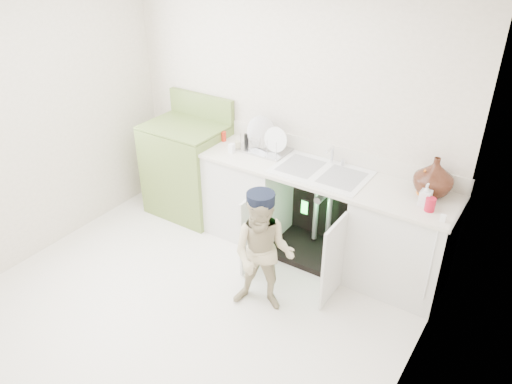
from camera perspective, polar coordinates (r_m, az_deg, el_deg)
ground at (r=4.43m, az=-7.12°, el=-12.44°), size 3.50×3.50×0.00m
room_shell at (r=3.71m, az=-8.30°, el=2.03°), size 6.00×5.50×1.26m
counter_run at (r=4.70m, az=7.49°, el=-2.38°), size 2.44×1.02×1.23m
avocado_stove at (r=5.43m, az=-7.76°, el=2.77°), size 0.82×0.65×1.27m
repair_worker at (r=4.03m, az=0.83°, el=-7.02°), size 0.62×0.84×1.09m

